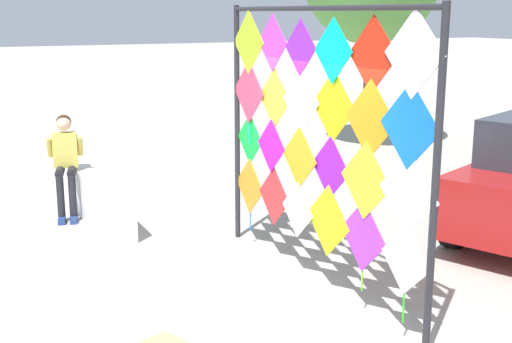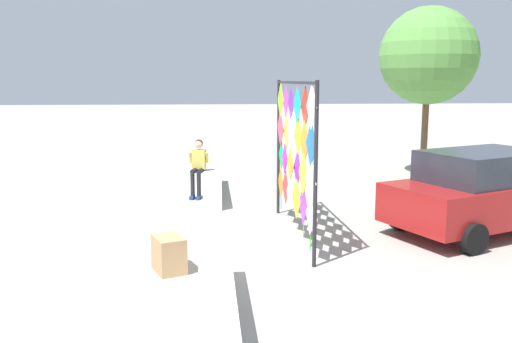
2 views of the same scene
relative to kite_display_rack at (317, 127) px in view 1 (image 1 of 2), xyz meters
name	(u,v)px [view 1 (image 1 of 2)]	position (x,y,z in m)	size (l,w,h in m)	color
ground	(229,300)	(-0.02, -1.04, -1.82)	(120.00, 120.00, 0.00)	#9E998E
plaza_ledge_left	(89,189)	(-4.12, -1.60, -1.47)	(3.72, 0.44, 0.69)	white
kite_display_rack	(317,127)	(0.00, 0.00, 0.00)	(3.88, 0.20, 3.11)	#232328
seated_vendor	(65,158)	(-3.93, -1.97, -0.91)	(0.72, 0.55, 1.54)	black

